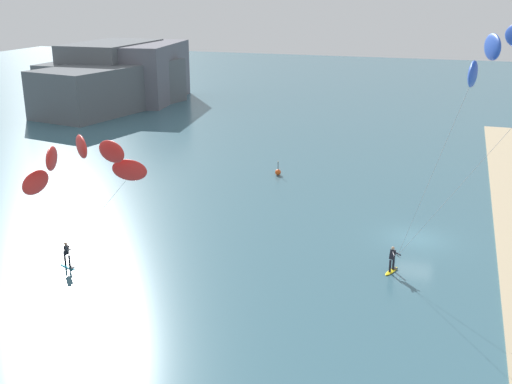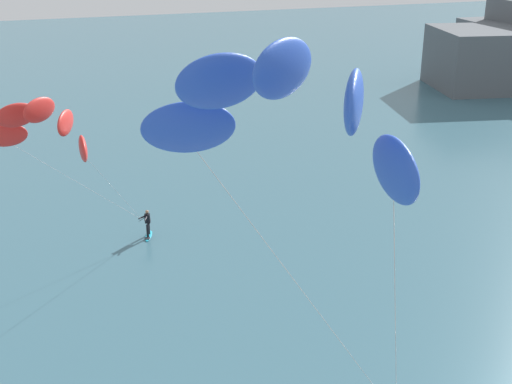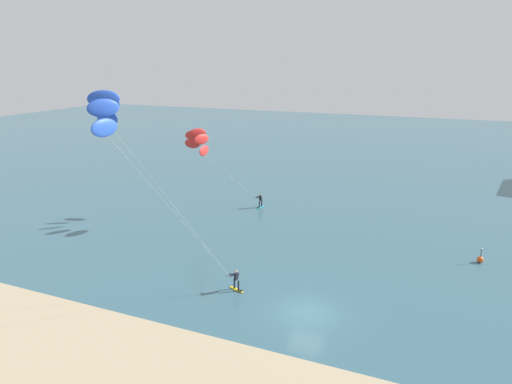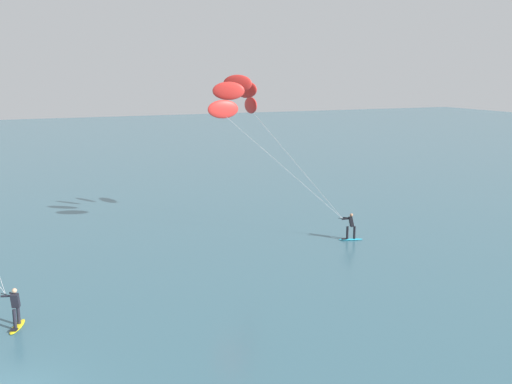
{
  "view_description": "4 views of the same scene",
  "coord_description": "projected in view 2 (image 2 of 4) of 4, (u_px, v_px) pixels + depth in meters",
  "views": [
    {
      "loc": [
        -41.47,
        -1.92,
        16.6
      ],
      "look_at": [
        -8.7,
        8.9,
        5.23
      ],
      "focal_mm": 43.46,
      "sensor_mm": 36.0,
      "label": 1
    },
    {
      "loc": [
        -16.9,
        -15.64,
        17.21
      ],
      "look_at": [
        -8.53,
        9.63,
        6.51
      ],
      "focal_mm": 47.55,
      "sensor_mm": 36.0,
      "label": 2
    },
    {
      "loc": [
        7.05,
        -26.85,
        17.07
      ],
      "look_at": [
        -7.27,
        8.27,
        5.76
      ],
      "focal_mm": 31.16,
      "sensor_mm": 36.0,
      "label": 3
    },
    {
      "loc": [
        18.76,
        0.96,
        10.22
      ],
      "look_at": [
        -9.57,
        13.12,
        3.97
      ],
      "focal_mm": 42.07,
      "sensor_mm": 36.0,
      "label": 4
    }
  ],
  "objects": [
    {
      "name": "kitesurfer_nearshore",
      "position": [
        291.0,
        130.0,
        13.02
      ],
      "size": [
        9.8,
        8.41,
        15.26
      ],
      "color": "yellow",
      "rests_on": "ground"
    },
    {
      "name": "kitesurfer_mid_water",
      "position": [
        46.0,
        131.0,
        30.5
      ],
      "size": [
        8.22,
        8.69,
        9.98
      ],
      "color": "#23ADD1",
      "rests_on": "ground"
    }
  ]
}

